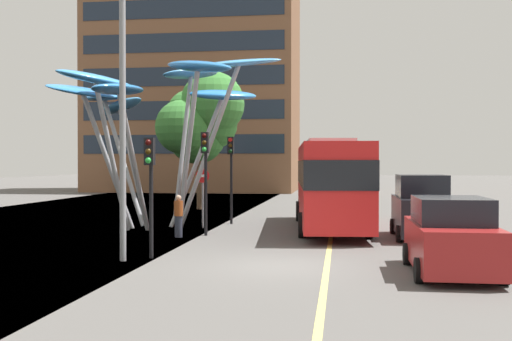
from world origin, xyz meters
TOP-DOWN VIEW (x-y plane):
  - ground at (-0.74, 0.00)m, footprint 120.00×240.00m
  - red_bus at (1.11, 9.41)m, footprint 3.46×11.38m
  - leaf_sculpture at (-6.45, 8.90)m, footprint 10.36×10.62m
  - traffic_light_kerb_near at (-3.97, 0.69)m, footprint 0.28×0.42m
  - traffic_light_kerb_far at (-3.59, 6.36)m, footprint 0.28×0.42m
  - traffic_light_island_mid at (-3.41, 10.93)m, footprint 0.28×0.42m
  - car_parked_near at (4.33, -0.67)m, footprint 2.09×4.19m
  - car_parked_mid at (4.55, 6.76)m, footprint 2.07×4.15m
  - street_lamp at (-4.21, 0.18)m, footprint 1.89×0.44m
  - tree_pavement_near at (-6.82, 19.54)m, footprint 5.18×4.68m
  - pedestrian at (-4.50, 5.80)m, footprint 0.34×0.34m
  - no_entry_sign at (-4.35, 9.21)m, footprint 0.60×0.12m
  - backdrop_building at (-12.84, 43.49)m, footprint 20.04×11.43m

SIDE VIEW (x-z plane):
  - ground at x=-0.74m, z-range -0.10..0.00m
  - pedestrian at x=-4.50m, z-range 0.00..1.60m
  - car_parked_near at x=4.33m, z-range -0.05..1.89m
  - car_parked_mid at x=4.55m, z-range -0.08..2.28m
  - no_entry_sign at x=-4.35m, z-range 0.42..2.97m
  - red_bus at x=1.11m, z-range 0.18..3.96m
  - traffic_light_kerb_near at x=-3.97m, z-range 0.80..4.35m
  - traffic_light_kerb_far at x=-3.59m, z-range 0.88..4.86m
  - traffic_light_island_mid at x=-3.41m, z-range 0.88..4.88m
  - street_lamp at x=-4.21m, z-range 1.11..9.58m
  - tree_pavement_near at x=-6.82m, z-range 1.24..9.56m
  - leaf_sculpture at x=-6.45m, z-range 1.95..9.46m
  - backdrop_building at x=-12.84m, z-range 0.00..24.77m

